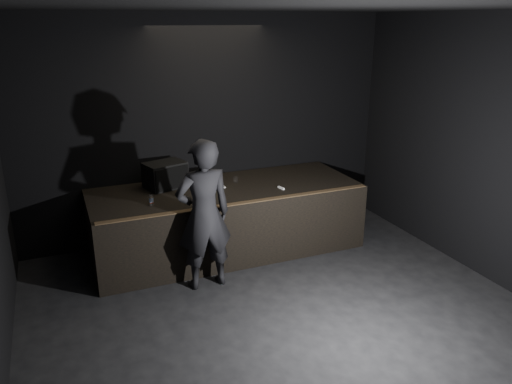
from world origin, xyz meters
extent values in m
plane|color=black|center=(0.00, 0.00, 0.00)|extent=(7.00, 7.00, 0.00)
cube|color=black|center=(0.00, 3.50, 1.75)|extent=(6.00, 0.10, 3.50)
cube|color=black|center=(0.00, 0.00, 3.50)|extent=(6.00, 7.00, 0.04)
cube|color=black|center=(0.00, 2.73, 0.50)|extent=(4.00, 1.50, 1.00)
cube|color=brown|center=(0.00, 2.02, 1.01)|extent=(3.92, 0.10, 0.01)
cube|color=black|center=(-0.82, 3.10, 1.19)|extent=(0.67, 0.55, 0.38)
cube|color=black|center=(-0.76, 2.90, 1.19)|extent=(0.52, 0.17, 0.32)
cylinder|color=black|center=(-0.68, 3.28, 1.01)|extent=(0.82, 0.62, 0.02)
cube|color=silver|center=(-0.15, 2.81, 1.01)|extent=(0.30, 0.21, 0.01)
cube|color=silver|center=(-0.15, 2.81, 1.02)|extent=(0.25, 0.13, 0.00)
cube|color=silver|center=(-0.16, 2.94, 1.11)|extent=(0.29, 0.07, 0.19)
cube|color=#D07B3D|center=(-0.16, 2.93, 1.11)|extent=(0.26, 0.05, 0.15)
cylinder|color=silver|center=(-1.18, 2.41, 1.07)|extent=(0.06, 0.06, 0.14)
cylinder|color=#1C4D9A|center=(-1.18, 2.41, 1.08)|extent=(0.06, 0.06, 0.06)
cylinder|color=maroon|center=(-1.18, 2.41, 1.04)|extent=(0.06, 0.06, 0.01)
cylinder|color=white|center=(0.22, 2.90, 1.05)|extent=(0.08, 0.08, 0.09)
cube|color=white|center=(0.74, 2.37, 1.01)|extent=(0.06, 0.14, 0.03)
imported|color=black|center=(-0.63, 1.78, 1.01)|extent=(0.75, 0.51, 2.01)
camera|label=1|loc=(-2.29, -3.96, 3.38)|focal=35.00mm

